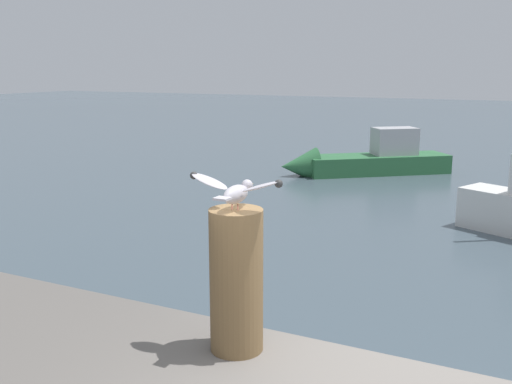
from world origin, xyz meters
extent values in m
cylinder|color=brown|center=(-1.10, -0.31, 2.06)|extent=(0.30, 0.30, 0.83)
cylinder|color=#C67360|center=(-1.08, -0.32, 2.49)|extent=(0.01, 0.01, 0.04)
cylinder|color=#C67360|center=(-1.12, -0.32, 2.49)|extent=(0.01, 0.01, 0.04)
ellipsoid|color=silver|center=(-1.10, -0.31, 2.56)|extent=(0.09, 0.23, 0.10)
sphere|color=silver|center=(-1.10, -0.18, 2.59)|extent=(0.06, 0.06, 0.06)
cone|color=gold|center=(-1.10, -0.13, 2.58)|extent=(0.02, 0.05, 0.02)
cube|color=silver|center=(-1.10, -0.46, 2.57)|extent=(0.08, 0.07, 0.01)
ellipsoid|color=silver|center=(-0.94, -0.33, 2.62)|extent=(0.22, 0.12, 0.09)
sphere|color=#3B3B3B|center=(-0.84, -0.33, 2.64)|extent=(0.04, 0.04, 0.04)
ellipsoid|color=silver|center=(-1.26, -0.32, 2.62)|extent=(0.22, 0.12, 0.09)
sphere|color=#3B3B3B|center=(-1.36, -0.32, 2.64)|extent=(0.04, 0.04, 0.04)
cube|color=#2D6B3D|center=(-4.21, 14.76, 0.29)|extent=(4.24, 3.70, 0.57)
cone|color=#2D6B3D|center=(-6.19, 13.20, 0.31)|extent=(1.54, 1.54, 1.09)
cube|color=#B2B2B7|center=(-3.78, 15.10, 0.99)|extent=(1.50, 1.41, 0.83)
camera|label=1|loc=(0.38, -3.07, 3.24)|focal=41.26mm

